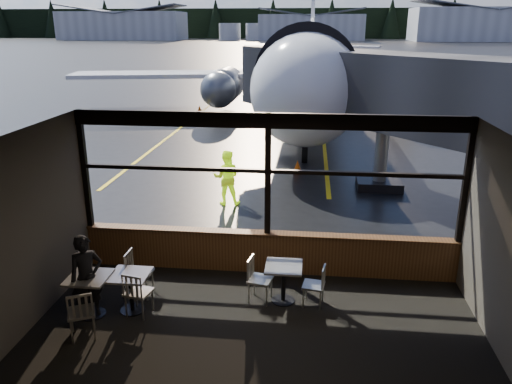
% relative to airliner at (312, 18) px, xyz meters
% --- Properties ---
extents(ground_plane, '(520.00, 520.00, 0.00)m').
position_rel_airliner_xyz_m(ground_plane, '(-0.69, 98.35, -5.59)').
color(ground_plane, black).
rests_on(ground_plane, ground).
extents(carpet_floor, '(8.00, 6.00, 0.01)m').
position_rel_airliner_xyz_m(carpet_floor, '(-0.69, -24.65, -5.58)').
color(carpet_floor, black).
rests_on(carpet_floor, ground).
extents(ceiling, '(8.00, 6.00, 0.04)m').
position_rel_airliner_xyz_m(ceiling, '(-0.69, -24.65, -2.09)').
color(ceiling, '#38332D').
rests_on(ceiling, ground).
extents(wall_left, '(0.04, 6.00, 3.50)m').
position_rel_airliner_xyz_m(wall_left, '(-4.69, -24.65, -3.84)').
color(wall_left, '#4A433B').
rests_on(wall_left, ground).
extents(window_sill, '(8.00, 0.28, 0.90)m').
position_rel_airliner_xyz_m(window_sill, '(-0.69, -21.65, -5.14)').
color(window_sill, '#512F18').
rests_on(window_sill, ground).
extents(window_header, '(8.00, 0.18, 0.30)m').
position_rel_airliner_xyz_m(window_header, '(-0.69, -21.65, -2.24)').
color(window_header, black).
rests_on(window_header, ground).
extents(mullion_left, '(0.12, 0.12, 2.60)m').
position_rel_airliner_xyz_m(mullion_left, '(-4.64, -21.65, -3.39)').
color(mullion_left, black).
rests_on(mullion_left, ground).
extents(mullion_centre, '(0.12, 0.12, 2.60)m').
position_rel_airliner_xyz_m(mullion_centre, '(-0.69, -21.65, -3.39)').
color(mullion_centre, black).
rests_on(mullion_centre, ground).
extents(mullion_right, '(0.12, 0.12, 2.60)m').
position_rel_airliner_xyz_m(mullion_right, '(3.26, -21.65, -3.39)').
color(mullion_right, black).
rests_on(mullion_right, ground).
extents(window_transom, '(8.00, 0.10, 0.08)m').
position_rel_airliner_xyz_m(window_transom, '(-0.69, -21.65, -3.29)').
color(window_transom, black).
rests_on(window_transom, ground).
extents(airliner, '(30.57, 36.65, 11.17)m').
position_rel_airliner_xyz_m(airliner, '(0.00, 0.00, 0.00)').
color(airliner, white).
rests_on(airliner, ground_plane).
extents(jet_bridge, '(8.72, 10.65, 4.65)m').
position_rel_airliner_xyz_m(jet_bridge, '(2.91, -16.15, -3.26)').
color(jet_bridge, '#2D2D30').
rests_on(jet_bridge, ground_plane).
extents(cafe_table_near, '(0.70, 0.70, 0.77)m').
position_rel_airliner_xyz_m(cafe_table_near, '(-0.27, -22.86, -5.20)').
color(cafe_table_near, '#9C968F').
rests_on(cafe_table_near, carpet_floor).
extents(cafe_table_mid, '(0.71, 0.71, 0.78)m').
position_rel_airliner_xyz_m(cafe_table_mid, '(-3.09, -23.52, -5.20)').
color(cafe_table_mid, '#ADA69F').
rests_on(cafe_table_mid, carpet_floor).
extents(cafe_table_left, '(0.73, 0.73, 0.81)m').
position_rel_airliner_xyz_m(cafe_table_left, '(-3.79, -23.75, -5.18)').
color(cafe_table_left, gray).
rests_on(cafe_table_left, carpet_floor).
extents(chair_near_e, '(0.53, 0.53, 0.84)m').
position_rel_airliner_xyz_m(chair_near_e, '(0.31, -22.94, -5.17)').
color(chair_near_e, '#B7B3A5').
rests_on(chair_near_e, carpet_floor).
extents(chair_near_w, '(0.59, 0.59, 0.92)m').
position_rel_airliner_xyz_m(chair_near_w, '(-0.72, -22.90, -5.13)').
color(chair_near_w, '#B3ADA1').
rests_on(chair_near_w, carpet_floor).
extents(chair_mid_s, '(0.60, 0.60, 0.92)m').
position_rel_airliner_xyz_m(chair_mid_s, '(-2.91, -23.62, -5.13)').
color(chair_mid_s, '#B4AEA2').
rests_on(chair_mid_s, carpet_floor).
extents(chair_mid_w, '(0.53, 0.53, 0.96)m').
position_rel_airliner_xyz_m(chair_mid_w, '(-3.11, -22.95, -5.11)').
color(chair_mid_w, '#ACA89B').
rests_on(chair_mid_w, carpet_floor).
extents(chair_left_s, '(0.68, 0.68, 0.94)m').
position_rel_airliner_xyz_m(chair_left_s, '(-3.65, -24.41, -5.12)').
color(chair_left_s, beige).
rests_on(chair_left_s, carpet_floor).
extents(passenger, '(0.71, 0.66, 1.62)m').
position_rel_airliner_xyz_m(passenger, '(-3.80, -23.79, -4.78)').
color(passenger, black).
rests_on(passenger, carpet_floor).
extents(ground_crew, '(0.85, 0.68, 1.65)m').
position_rel_airliner_xyz_m(ground_crew, '(-2.30, -17.38, -4.76)').
color(ground_crew, '#BFF219').
rests_on(ground_crew, ground_plane).
extents(cone_nose, '(0.35, 0.35, 0.49)m').
position_rel_airliner_xyz_m(cone_nose, '(-0.27, -13.87, -5.34)').
color(cone_nose, '#F64007').
rests_on(cone_nose, ground_plane).
extents(cone_wing, '(0.31, 0.31, 0.43)m').
position_rel_airliner_xyz_m(cone_wing, '(-6.75, -0.97, -5.37)').
color(cone_wing, '#F65307').
rests_on(cone_wing, ground_plane).
extents(hangar_left, '(45.00, 18.00, 11.00)m').
position_rel_airliner_xyz_m(hangar_left, '(-70.69, 158.35, -0.09)').
color(hangar_left, silver).
rests_on(hangar_left, ground_plane).
extents(hangar_mid, '(38.00, 15.00, 10.00)m').
position_rel_airliner_xyz_m(hangar_mid, '(-0.69, 163.35, -0.59)').
color(hangar_mid, silver).
rests_on(hangar_mid, ground_plane).
extents(hangar_right, '(50.00, 20.00, 12.00)m').
position_rel_airliner_xyz_m(hangar_right, '(59.31, 156.35, 0.41)').
color(hangar_right, silver).
rests_on(hangar_right, ground_plane).
extents(fuel_tank_a, '(8.00, 8.00, 6.00)m').
position_rel_airliner_xyz_m(fuel_tank_a, '(-30.69, 160.35, -2.59)').
color(fuel_tank_a, silver).
rests_on(fuel_tank_a, ground_plane).
extents(fuel_tank_b, '(8.00, 8.00, 6.00)m').
position_rel_airliner_xyz_m(fuel_tank_b, '(-20.69, 160.35, -2.59)').
color(fuel_tank_b, silver).
rests_on(fuel_tank_b, ground_plane).
extents(fuel_tank_c, '(8.00, 8.00, 6.00)m').
position_rel_airliner_xyz_m(fuel_tank_c, '(-10.69, 160.35, -2.59)').
color(fuel_tank_c, silver).
rests_on(fuel_tank_c, ground_plane).
extents(treeline, '(360.00, 3.00, 12.00)m').
position_rel_airliner_xyz_m(treeline, '(-0.69, 188.35, 0.41)').
color(treeline, black).
rests_on(treeline, ground_plane).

